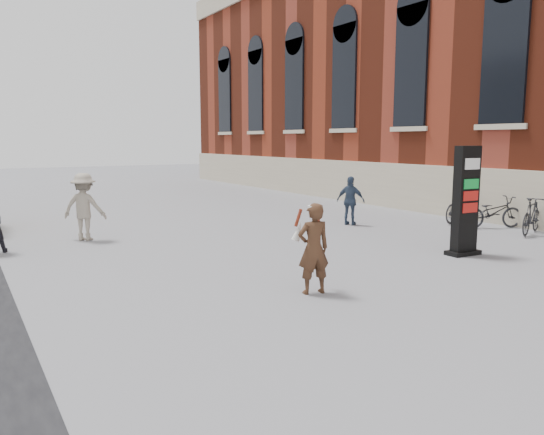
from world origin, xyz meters
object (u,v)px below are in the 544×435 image
info_pylon (466,201)px  bike_5 (532,216)px  bike_6 (493,212)px  woman (313,247)px  pedestrian_b (84,207)px  pedestrian_c (351,201)px  bike_7 (459,207)px

info_pylon → bike_5: 4.15m
bike_5 → bike_6: 1.29m
info_pylon → woman: (-4.96, -0.77, -0.46)m
pedestrian_b → bike_6: pedestrian_b is taller
pedestrian_c → bike_5: 5.31m
woman → pedestrian_b: (-2.38, 7.40, 0.08)m
bike_5 → pedestrian_b: bearing=43.7°
info_pylon → pedestrian_c: info_pylon is taller
bike_5 → pedestrian_c: bearing=20.8°
pedestrian_c → info_pylon: bearing=141.1°
bike_5 → bike_6: bike_5 is taller
info_pylon → bike_5: size_ratio=1.44×
bike_6 → woman: bearing=130.5°
info_pylon → bike_6: size_ratio=1.36×
pedestrian_b → bike_5: bearing=-170.0°
woman → bike_5: (8.95, 1.62, -0.30)m
pedestrian_c → bike_7: (3.41, -1.48, -0.27)m
woman → pedestrian_b: pedestrian_b is taller
pedestrian_b → bike_7: bearing=-158.8°
bike_6 → bike_7: bike_7 is taller
pedestrian_c → bike_5: size_ratio=0.87×
bike_5 → bike_7: 2.58m
woman → pedestrian_b: 7.77m
info_pylon → bike_5: bearing=15.4°
pedestrian_c → bike_6: (3.41, -2.78, -0.29)m
pedestrian_b → bike_5: 12.72m
woman → pedestrian_b: size_ratio=0.89×
woman → bike_6: woman is taller
info_pylon → bike_5: (3.99, 0.85, -0.75)m
pedestrian_c → bike_5: bearing=-172.2°
woman → bike_7: size_ratio=0.95×
bike_5 → bike_7: bearing=-19.3°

